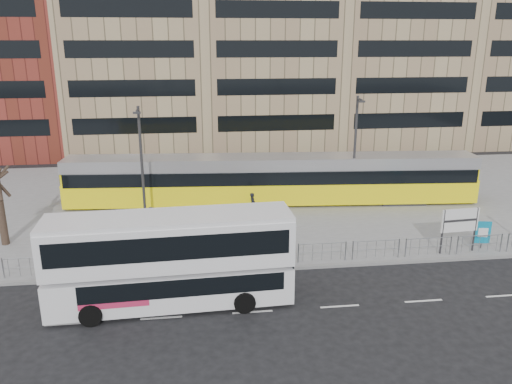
{
  "coord_description": "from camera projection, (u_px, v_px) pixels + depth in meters",
  "views": [
    {
      "loc": [
        -4.27,
        -23.54,
        11.58
      ],
      "look_at": [
        -0.6,
        6.0,
        2.52
      ],
      "focal_mm": 35.0,
      "sensor_mm": 36.0,
      "label": 1
    }
  ],
  "objects": [
    {
      "name": "pedestrian",
      "position": [
        253.0,
        204.0,
        33.7
      ],
      "size": [
        0.46,
        0.64,
        1.62
      ],
      "primitive_type": "imported",
      "rotation": [
        0.0,
        0.0,
        1.44
      ],
      "color": "black",
      "rests_on": "plaza"
    },
    {
      "name": "pedestrian_barrier",
      "position": [
        317.0,
        247.0,
        26.65
      ],
      "size": [
        32.07,
        0.07,
        1.1
      ],
      "color": "#94979D",
      "rests_on": "plaza"
    },
    {
      "name": "ad_panel",
      "position": [
        483.0,
        233.0,
        28.35
      ],
      "size": [
        0.87,
        0.23,
        1.64
      ],
      "rotation": [
        0.0,
        0.0,
        -0.19
      ],
      "color": "#2D2D30",
      "rests_on": "plaza"
    },
    {
      "name": "double_decker_bus",
      "position": [
        171.0,
        258.0,
        22.17
      ],
      "size": [
        10.86,
        3.09,
        4.31
      ],
      "rotation": [
        0.0,
        0.0,
        0.04
      ],
      "color": "white",
      "rests_on": "ground"
    },
    {
      "name": "ground",
      "position": [
        281.0,
        270.0,
        26.22
      ],
      "size": [
        120.0,
        120.0,
        0.0
      ],
      "primitive_type": "plane",
      "color": "black",
      "rests_on": "ground"
    },
    {
      "name": "road_markings",
      "position": [
        318.0,
        308.0,
        22.54
      ],
      "size": [
        62.0,
        0.12,
        0.01
      ],
      "primitive_type": "cube",
      "color": "white",
      "rests_on": "ground"
    },
    {
      "name": "plaza",
      "position": [
        254.0,
        200.0,
        37.6
      ],
      "size": [
        64.0,
        24.0,
        0.15
      ],
      "primitive_type": "cube",
      "color": "gray",
      "rests_on": "ground"
    },
    {
      "name": "building_row",
      "position": [
        244.0,
        28.0,
        55.18
      ],
      "size": [
        70.4,
        18.4,
        31.2
      ],
      "color": "maroon",
      "rests_on": "ground"
    },
    {
      "name": "lamp_post_east",
      "position": [
        355.0,
        147.0,
        34.84
      ],
      "size": [
        0.45,
        1.04,
        7.84
      ],
      "color": "#2D2D30",
      "rests_on": "plaza"
    },
    {
      "name": "lamp_post_west",
      "position": [
        142.0,
        160.0,
        31.52
      ],
      "size": [
        0.45,
        1.04,
        7.58
      ],
      "color": "#2D2D30",
      "rests_on": "plaza"
    },
    {
      "name": "station_sign",
      "position": [
        460.0,
        222.0,
        27.62
      ],
      "size": [
        2.24,
        0.27,
        2.57
      ],
      "rotation": [
        0.0,
        0.0,
        0.08
      ],
      "color": "#2D2D30",
      "rests_on": "plaza"
    },
    {
      "name": "kerb",
      "position": [
        281.0,
        269.0,
        26.25
      ],
      "size": [
        64.0,
        0.25,
        0.17
      ],
      "primitive_type": "cube",
      "color": "gray",
      "rests_on": "ground"
    },
    {
      "name": "traffic_light_west",
      "position": [
        152.0,
        228.0,
        26.3
      ],
      "size": [
        0.23,
        0.25,
        3.1
      ],
      "rotation": [
        0.0,
        0.0,
        0.41
      ],
      "color": "#2D2D30",
      "rests_on": "plaza"
    },
    {
      "name": "tram",
      "position": [
        272.0,
        180.0,
        36.24
      ],
      "size": [
        29.68,
        4.99,
        3.48
      ],
      "rotation": [
        0.0,
        0.0,
        -0.07
      ],
      "color": "#FCEA0D",
      "rests_on": "plaza"
    }
  ]
}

